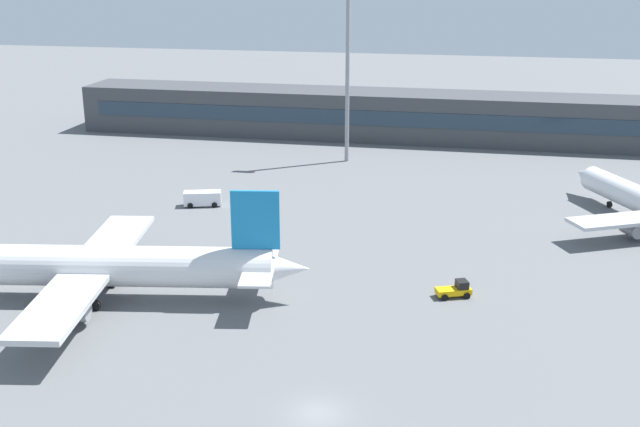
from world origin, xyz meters
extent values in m
plane|color=slate|center=(0.00, 40.00, 0.00)|extent=(400.00, 400.00, 0.00)
cube|color=#3F4247|center=(0.00, 98.53, 4.50)|extent=(133.92, 12.00, 9.00)
cube|color=#263847|center=(0.00, 92.48, 4.95)|extent=(127.22, 0.16, 2.80)
cylinder|color=silver|center=(-28.16, 16.36, 3.63)|extent=(39.75, 10.57, 4.18)
cone|color=silver|center=(-6.98, 19.86, 3.63)|extent=(4.60, 3.57, 2.93)
cube|color=#197FBF|center=(-10.26, 19.32, 8.74)|extent=(4.84, 1.18, 6.05)
cube|color=silver|center=(-9.93, 19.37, 3.85)|extent=(4.83, 11.35, 0.26)
cube|color=silver|center=(-27.08, 16.54, 3.30)|extent=(10.58, 33.42, 0.55)
cylinder|color=gray|center=(-28.15, 23.05, 1.75)|extent=(3.83, 2.74, 2.20)
cylinder|color=gray|center=(-26.01, 10.03, 1.75)|extent=(3.83, 2.74, 2.20)
cylinder|color=black|center=(-26.46, 19.54, 0.55)|extent=(1.16, 0.61, 1.10)
cylinder|color=black|center=(-25.53, 13.90, 0.55)|extent=(1.16, 0.61, 1.10)
cone|color=white|center=(26.80, 65.62, 3.00)|extent=(4.64, 4.87, 3.29)
cylinder|color=gray|center=(30.37, 46.32, 1.45)|extent=(2.93, 3.42, 1.82)
cylinder|color=black|center=(29.70, 59.84, 0.46)|extent=(0.73, 0.98, 0.91)
cube|color=#F2B20C|center=(9.38, 24.33, 0.65)|extent=(3.90, 2.73, 0.60)
cube|color=black|center=(10.21, 24.66, 1.30)|extent=(1.54, 1.71, 0.90)
cylinder|color=black|center=(10.78, 24.05, 0.35)|extent=(0.74, 0.49, 0.70)
cylinder|color=black|center=(10.20, 25.50, 0.35)|extent=(0.74, 0.49, 0.70)
cylinder|color=black|center=(8.55, 23.16, 0.35)|extent=(0.74, 0.49, 0.70)
cylinder|color=black|center=(7.97, 24.61, 0.35)|extent=(0.74, 0.49, 0.70)
cube|color=white|center=(-26.75, 49.29, 1.13)|extent=(5.55, 3.39, 1.90)
cube|color=#1E2633|center=(-24.83, 49.86, 1.63)|extent=(0.69, 1.87, 0.70)
cylinder|color=black|center=(-24.83, 48.80, 0.38)|extent=(0.81, 0.48, 0.76)
cylinder|color=black|center=(-25.41, 50.75, 0.38)|extent=(0.81, 0.48, 0.76)
cylinder|color=black|center=(-28.09, 47.83, 0.38)|extent=(0.81, 0.48, 0.76)
cylinder|color=black|center=(-28.67, 49.79, 0.38)|extent=(0.81, 0.48, 0.76)
cylinder|color=gray|center=(-11.05, 78.93, 14.79)|extent=(0.70, 0.70, 29.59)
camera|label=1|loc=(10.72, -52.18, 33.51)|focal=44.34mm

